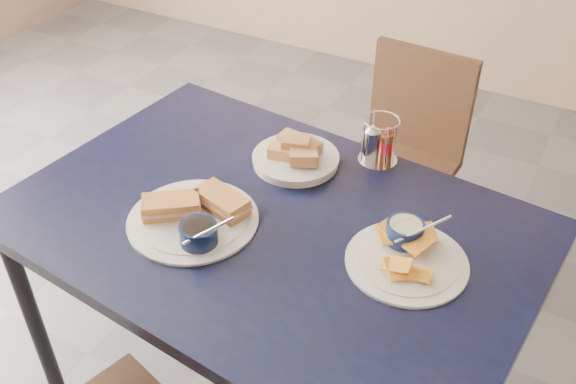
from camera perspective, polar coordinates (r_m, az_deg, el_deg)
The scene contains 6 objects.
dining_table at distance 1.63m, azimuth -1.60°, elevation -4.11°, with size 1.37×0.99×0.75m.
chair_far at distance 2.43m, azimuth 10.41°, elevation 4.20°, with size 0.40×0.39×0.81m.
sandwich_plate at distance 1.58m, azimuth -8.22°, elevation -2.06°, with size 0.33×0.32×0.12m.
plantain_plate at distance 1.50m, azimuth 10.44°, elevation -5.15°, with size 0.28×0.28×0.12m.
bread_basket at distance 1.77m, azimuth 0.71°, elevation 3.26°, with size 0.24×0.24×0.08m.
condiment_caddy at distance 1.78m, azimuth 7.98°, elevation 4.33°, with size 0.11×0.11×0.14m.
Camera 1 is at (0.51, -0.91, 1.77)m, focal length 40.00 mm.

